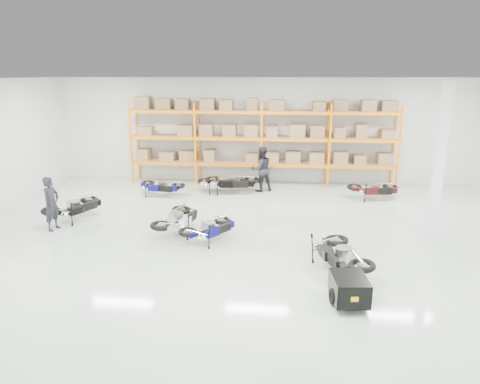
# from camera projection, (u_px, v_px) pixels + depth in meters

# --- Properties ---
(room) EXTENTS (18.00, 18.00, 18.00)m
(room) POSITION_uv_depth(u_px,v_px,m) (252.00, 163.00, 11.91)
(room) COLOR silver
(room) RESTS_ON ground
(pallet_rack) EXTENTS (11.28, 0.98, 3.62)m
(pallet_rack) POSITION_uv_depth(u_px,v_px,m) (262.00, 132.00, 18.10)
(pallet_rack) COLOR orange
(pallet_rack) RESTS_ON ground
(structural_column) EXTENTS (0.25, 0.25, 4.50)m
(structural_column) POSITION_uv_depth(u_px,v_px,m) (439.00, 163.00, 11.93)
(structural_column) COLOR white
(structural_column) RESTS_ON ground
(moto_blue_centre) EXTENTS (1.60, 1.75, 1.03)m
(moto_blue_centre) POSITION_uv_depth(u_px,v_px,m) (210.00, 225.00, 12.18)
(moto_blue_centre) COLOR #08074F
(moto_blue_centre) RESTS_ON ground
(moto_silver_left) EXTENTS (1.21, 1.96, 1.19)m
(moto_silver_left) POSITION_uv_depth(u_px,v_px,m) (179.00, 215.00, 12.80)
(moto_silver_left) COLOR silver
(moto_silver_left) RESTS_ON ground
(moto_black_far_left) EXTENTS (1.59, 1.98, 1.15)m
(moto_black_far_left) POSITION_uv_depth(u_px,v_px,m) (75.00, 203.00, 14.01)
(moto_black_far_left) COLOR black
(moto_black_far_left) RESTS_ON ground
(moto_touring_right) EXTENTS (1.35, 2.01, 1.19)m
(moto_touring_right) POSITION_uv_depth(u_px,v_px,m) (340.00, 249.00, 10.31)
(moto_touring_right) COLOR black
(moto_touring_right) RESTS_ON ground
(trailer) EXTENTS (0.78, 1.49, 0.62)m
(trailer) POSITION_uv_depth(u_px,v_px,m) (349.00, 289.00, 8.83)
(trailer) COLOR black
(trailer) RESTS_ON ground
(moto_back_a) EXTENTS (1.71, 1.06, 1.03)m
(moto_back_a) POSITION_uv_depth(u_px,v_px,m) (161.00, 184.00, 16.74)
(moto_back_a) COLOR #0B0B65
(moto_back_a) RESTS_ON ground
(moto_back_b) EXTENTS (1.73, 1.01, 1.06)m
(moto_back_b) POSITION_uv_depth(u_px,v_px,m) (221.00, 180.00, 17.22)
(moto_back_b) COLOR silver
(moto_back_b) RESTS_ON ground
(moto_back_c) EXTENTS (1.93, 1.00, 1.23)m
(moto_back_c) POSITION_uv_depth(u_px,v_px,m) (232.00, 179.00, 17.13)
(moto_back_c) COLOR black
(moto_back_c) RESTS_ON ground
(moto_back_d) EXTENTS (1.76, 1.01, 1.09)m
(moto_back_d) POSITION_uv_depth(u_px,v_px,m) (374.00, 186.00, 16.26)
(moto_back_d) COLOR #3A0B0F
(moto_back_d) RESTS_ON ground
(person_left) EXTENTS (0.50, 0.67, 1.67)m
(person_left) POSITION_uv_depth(u_px,v_px,m) (52.00, 204.00, 12.99)
(person_left) COLOR black
(person_left) RESTS_ON ground
(person_back) EXTENTS (1.11, 1.02, 1.84)m
(person_back) POSITION_uv_depth(u_px,v_px,m) (261.00, 169.00, 17.30)
(person_back) COLOR black
(person_back) RESTS_ON ground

